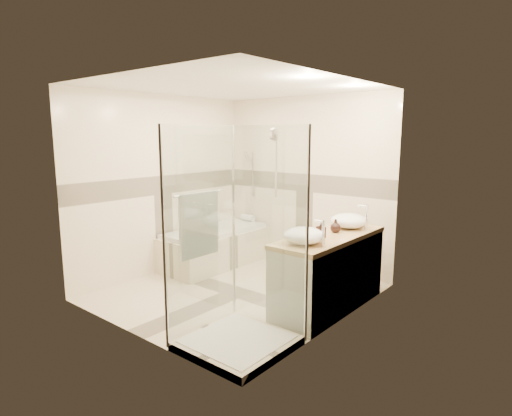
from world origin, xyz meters
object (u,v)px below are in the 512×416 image
Objects in this scene: vanity at (329,272)px; vessel_sink_far at (304,235)px; vessel_sink_near at (349,221)px; amenity_bottle_b at (336,226)px; amenity_bottle_a at (321,229)px; bathtub at (215,245)px; shower_enclosure at (233,290)px.

vessel_sink_far is at bearing -92.29° from vanity.
vanity is 3.66× the size of vessel_sink_near.
amenity_bottle_b is (0.00, -0.32, -0.01)m from vessel_sink_near.
amenity_bottle_a reaches higher than vessel_sink_near.
bathtub is at bearing 158.27° from vessel_sink_far.
bathtub is 2.38m from vessel_sink_far.
shower_enclosure is 0.92m from vessel_sink_far.
vessel_sink_near is 0.64m from amenity_bottle_a.
vessel_sink_far is at bearing -90.00° from vessel_sink_near.
amenity_bottle_b is (2.13, -0.19, 0.62)m from bathtub.
vanity is 0.79× the size of shower_enclosure.
vanity is at bearing -82.66° from amenity_bottle_b.
shower_enclosure is (1.86, -1.62, 0.20)m from bathtub.
vessel_sink_far is at bearing 70.53° from shower_enclosure.
vessel_sink_far is (0.27, 0.77, 0.43)m from shower_enclosure.
vessel_sink_near is at bearing 90.00° from amenity_bottle_b.
vessel_sink_near is 0.32m from amenity_bottle_b.
vanity is 3.84× the size of vessel_sink_far.
amenity_bottle_a is at bearing -90.00° from amenity_bottle_b.
amenity_bottle_a is 0.32m from amenity_bottle_b.
amenity_bottle_b is at bearing -90.00° from vessel_sink_near.
vanity is at bearing 83.13° from amenity_bottle_a.
amenity_bottle_b reaches higher than bathtub.
amenity_bottle_b is at bearing -5.23° from bathtub.
shower_enclosure is (-0.29, -1.27, 0.08)m from vanity.
bathtub is 2.23m from amenity_bottle_b.
shower_enclosure reaches higher than bathtub.
shower_enclosure is 4.84× the size of vessel_sink_far.
bathtub is at bearing -176.75° from vessel_sink_near.
vanity is at bearing 77.03° from shower_enclosure.
vessel_sink_near is 0.97m from vessel_sink_far.
amenity_bottle_a is (0.00, -0.64, 0.00)m from vessel_sink_near.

